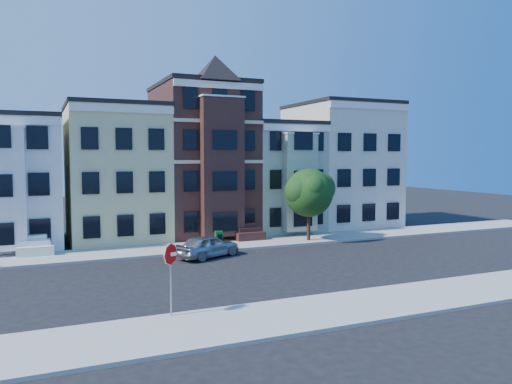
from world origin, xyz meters
name	(u,v)px	position (x,y,z in m)	size (l,w,h in m)	color
ground	(279,268)	(0.00, 0.00, 0.00)	(120.00, 120.00, 0.00)	black
far_sidewalk	(230,245)	(0.00, 8.00, 0.07)	(60.00, 4.00, 0.15)	#9E9B93
near_sidewalk	(363,305)	(0.00, -8.00, 0.07)	(60.00, 4.00, 0.15)	#9E9B93
house_white	(0,183)	(-15.00, 14.50, 4.50)	(8.00, 9.00, 9.00)	white
house_yellow	(115,174)	(-7.00, 14.50, 5.00)	(7.00, 9.00, 10.00)	beige
house_brown	(202,161)	(0.00, 14.50, 6.00)	(7.00, 9.00, 12.00)	#3B1D19
house_green	(273,178)	(6.50, 14.50, 4.50)	(6.00, 9.00, 9.00)	#96A58D
house_cream	(340,166)	(13.50, 14.50, 5.50)	(8.00, 9.00, 11.00)	beige
street_tree	(309,196)	(5.94, 7.07, 3.46)	(5.69, 5.69, 6.62)	#25501E
parked_car	(208,246)	(-2.75, 4.61, 0.74)	(1.74, 4.33, 1.47)	#A9ACB1
newspaper_box	(219,239)	(-1.13, 7.16, 0.69)	(0.49, 0.44, 1.09)	#0F511D
stop_sign	(171,275)	(-7.82, -6.30, 1.77)	(0.89, 0.12, 3.24)	#AB0301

